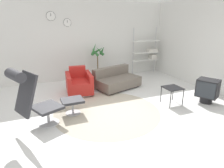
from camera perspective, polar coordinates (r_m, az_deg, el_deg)
name	(u,v)px	position (r m, az deg, el deg)	size (l,w,h in m)	color
ground_plane	(109,109)	(5.10, -0.97, -7.02)	(12.00, 12.00, 0.00)	white
wall_back	(79,41)	(7.42, -9.53, 12.05)	(12.00, 0.09, 2.80)	silver
wall_right	(216,46)	(6.71, 27.57, 9.60)	(0.06, 12.00, 2.80)	silver
round_rug	(107,111)	(4.95, -1.44, -7.80)	(2.59, 2.59, 0.01)	#BCB29E
lounge_chair	(31,95)	(4.23, -22.11, -2.92)	(1.05, 0.86, 1.30)	#BCBCC1
ottoman	(72,103)	(4.83, -11.23, -5.28)	(0.50, 0.43, 0.37)	#BCBCC1
armchair_red	(79,84)	(6.12, -9.40, 0.04)	(0.84, 0.98, 0.77)	silver
couch_low	(116,81)	(6.53, 1.25, 0.97)	(1.58, 1.21, 0.65)	black
side_table	(172,89)	(5.46, 16.89, -1.40)	(0.44, 0.44, 0.46)	black
crt_television	(207,90)	(5.89, 25.61, -1.47)	(0.62, 0.66, 0.65)	black
potted_plant	(98,65)	(7.31, -4.03, 5.39)	(0.56, 0.56, 1.34)	silver
shelf_unit	(149,52)	(8.27, 10.48, 8.92)	(1.08, 0.28, 1.83)	#BCBCC1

